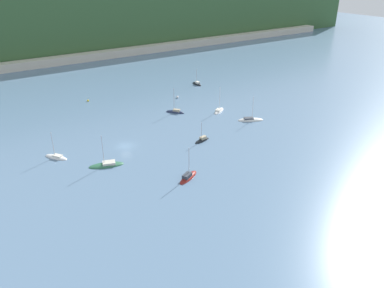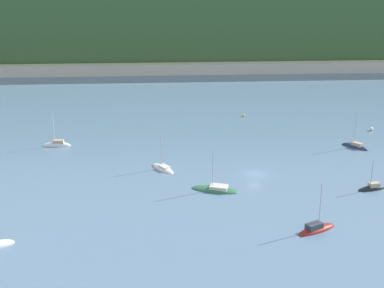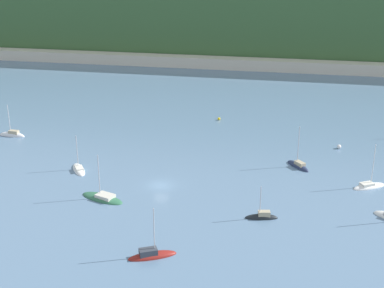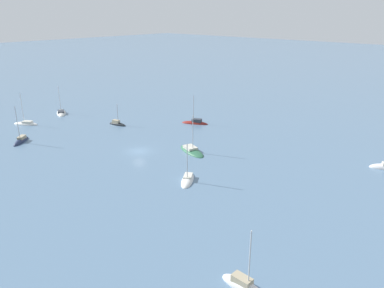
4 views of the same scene
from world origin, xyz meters
name	(u,v)px [view 4 (image 4 of 4)]	position (x,y,z in m)	size (l,w,h in m)	color
ground_plane	(139,151)	(0.00, 0.00, 0.00)	(600.00, 600.00, 0.00)	slate
sailboat_0	(117,124)	(18.31, -8.58, 0.13)	(5.28, 2.44, 6.01)	black
sailboat_1	(195,123)	(4.66, -22.47, 0.15)	(6.82, 4.75, 7.83)	maroon
sailboat_2	(188,180)	(-16.74, 3.47, 0.07)	(5.12, 6.36, 7.38)	white
sailboat_3	(61,113)	(38.82, -4.93, 0.07)	(7.97, 5.86, 8.29)	white
sailboat_4	(21,141)	(23.42, 13.34, 0.12)	(5.07, 5.67, 8.75)	#232D4C
sailboat_6	(245,288)	(-38.78, 18.63, 0.11)	(6.02, 1.80, 8.03)	silver
sailboat_8	(26,124)	(35.66, 6.54, 0.09)	(6.51, 5.16, 8.54)	white
sailboat_9	(192,151)	(-8.08, -7.11, 0.09)	(8.60, 5.32, 8.30)	#2D6647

